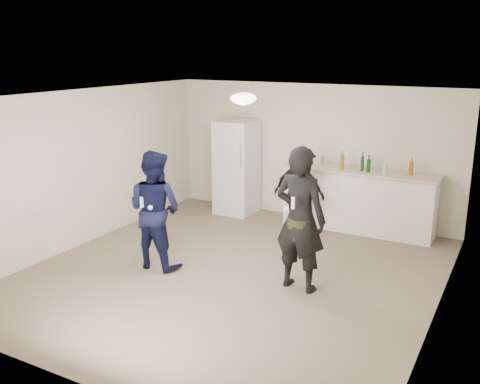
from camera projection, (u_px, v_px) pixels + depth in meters
The scene contains 21 objects.
floor at pixel (233, 272), 7.67m from camera, with size 6.00×6.00×0.00m, color #6B5B4C.
ceiling at pixel (233, 96), 7.02m from camera, with size 6.00×6.00×0.00m, color silver.
wall_back at pixel (312, 152), 9.89m from camera, with size 6.00×6.00×0.00m, color beige.
wall_front at pixel (70, 263), 4.80m from camera, with size 6.00×6.00×0.00m, color beige.
wall_left at pixel (84, 168), 8.61m from camera, with size 6.00×6.00×0.00m, color beige.
wall_right at pixel (444, 218), 6.08m from camera, with size 6.00×6.00×0.00m, color beige.
counter at pixel (358, 201), 9.33m from camera, with size 2.60×0.56×1.05m, color white.
counter_top at pixel (360, 171), 9.19m from camera, with size 2.68×0.64×0.04m, color beige.
fridge at pixel (237, 167), 10.28m from camera, with size 0.70×0.70×1.80m, color white.
fridge_handle at pixel (240, 151), 9.73m from camera, with size 0.02×0.02×0.60m, color #B8B9BD.
ceiling_dome at pixel (243, 98), 7.29m from camera, with size 0.36×0.36×0.16m, color white.
shaker at pixel (323, 161), 9.48m from camera, with size 0.08×0.08×0.17m, color silver.
man at pixel (155, 210), 7.69m from camera, with size 0.84×0.66×1.73m, color #0F1240.
woman at pixel (300, 219), 6.93m from camera, with size 0.71×0.46×1.94m, color black.
camo_shorts at pixel (300, 228), 6.97m from camera, with size 0.34×0.34×0.28m, color #323819.
spectator at pixel (299, 195), 8.88m from camera, with size 0.89×0.37×1.51m, color black.
remote_man at pixel (142, 202), 7.41m from camera, with size 0.04×0.04×0.15m, color white.
nunchuk_man at pixel (150, 208), 7.40m from camera, with size 0.07×0.07×0.07m, color white.
remote_woman at pixel (293, 203), 6.65m from camera, with size 0.04×0.04×0.15m, color white.
nunchuk_woman at pixel (287, 209), 6.75m from camera, with size 0.07×0.07×0.07m, color white.
bottle_cluster at pixel (373, 166), 8.99m from camera, with size 1.20×0.28×0.25m.
Camera 1 is at (3.48, -6.20, 3.11)m, focal length 40.00 mm.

